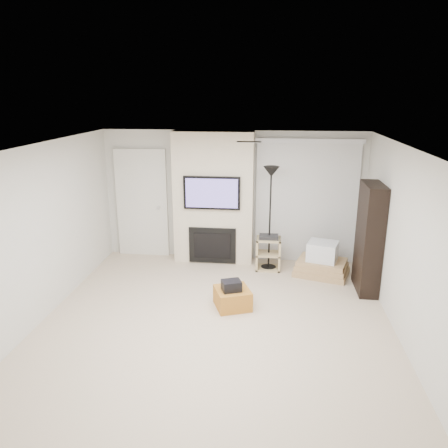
# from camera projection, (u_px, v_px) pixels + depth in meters

# --- Properties ---
(floor) EXTENTS (5.00, 5.50, 0.00)m
(floor) POSITION_uv_depth(u_px,v_px,m) (215.00, 326.00, 6.17)
(floor) COLOR beige
(floor) RESTS_ON ground
(ceiling) EXTENTS (5.00, 5.50, 0.00)m
(ceiling) POSITION_uv_depth(u_px,v_px,m) (213.00, 148.00, 5.45)
(ceiling) COLOR white
(ceiling) RESTS_ON wall_back
(wall_back) EXTENTS (5.00, 0.00, 2.50)m
(wall_back) POSITION_uv_depth(u_px,v_px,m) (233.00, 196.00, 8.43)
(wall_back) COLOR silver
(wall_back) RESTS_ON ground
(wall_front) EXTENTS (5.00, 0.00, 2.50)m
(wall_front) POSITION_uv_depth(u_px,v_px,m) (165.00, 365.00, 3.20)
(wall_front) COLOR silver
(wall_front) RESTS_ON ground
(wall_left) EXTENTS (0.00, 5.50, 2.50)m
(wall_left) POSITION_uv_depth(u_px,v_px,m) (36.00, 236.00, 6.08)
(wall_left) COLOR silver
(wall_left) RESTS_ON ground
(wall_right) EXTENTS (0.00, 5.50, 2.50)m
(wall_right) POSITION_uv_depth(u_px,v_px,m) (409.00, 250.00, 5.55)
(wall_right) COLOR silver
(wall_right) RESTS_ON ground
(hvac_vent) EXTENTS (0.35, 0.18, 0.01)m
(hvac_vent) POSITION_uv_depth(u_px,v_px,m) (249.00, 142.00, 6.17)
(hvac_vent) COLOR silver
(hvac_vent) RESTS_ON ceiling
(ottoman) EXTENTS (0.64, 0.64, 0.30)m
(ottoman) POSITION_uv_depth(u_px,v_px,m) (233.00, 298.00, 6.68)
(ottoman) COLOR #AC6C24
(ottoman) RESTS_ON floor
(black_bag) EXTENTS (0.34, 0.30, 0.16)m
(black_bag) POSITION_uv_depth(u_px,v_px,m) (231.00, 286.00, 6.57)
(black_bag) COLOR black
(black_bag) RESTS_ON ottoman
(fireplace_wall) EXTENTS (1.50, 0.47, 2.50)m
(fireplace_wall) POSITION_uv_depth(u_px,v_px,m) (213.00, 199.00, 8.27)
(fireplace_wall) COLOR beige
(fireplace_wall) RESTS_ON floor
(entry_door) EXTENTS (1.02, 0.11, 2.14)m
(entry_door) POSITION_uv_depth(u_px,v_px,m) (142.00, 204.00, 8.64)
(entry_door) COLOR silver
(entry_door) RESTS_ON floor
(vertical_blinds) EXTENTS (1.98, 0.10, 2.37)m
(vertical_blinds) POSITION_uv_depth(u_px,v_px,m) (306.00, 197.00, 8.23)
(vertical_blinds) COLOR silver
(vertical_blinds) RESTS_ON floor
(floor_lamp) EXTENTS (0.28, 0.28, 1.92)m
(floor_lamp) POSITION_uv_depth(u_px,v_px,m) (271.00, 189.00, 7.78)
(floor_lamp) COLOR black
(floor_lamp) RESTS_ON floor
(av_stand) EXTENTS (0.45, 0.38, 0.66)m
(av_stand) POSITION_uv_depth(u_px,v_px,m) (268.00, 251.00, 8.09)
(av_stand) COLOR tan
(av_stand) RESTS_ON floor
(box_stack) EXTENTS (1.08, 0.93, 0.61)m
(box_stack) POSITION_uv_depth(u_px,v_px,m) (322.00, 262.00, 7.86)
(box_stack) COLOR tan
(box_stack) RESTS_ON floor
(bookshelf) EXTENTS (0.30, 0.80, 1.80)m
(bookshelf) POSITION_uv_depth(u_px,v_px,m) (369.00, 238.00, 7.07)
(bookshelf) COLOR black
(bookshelf) RESTS_ON floor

